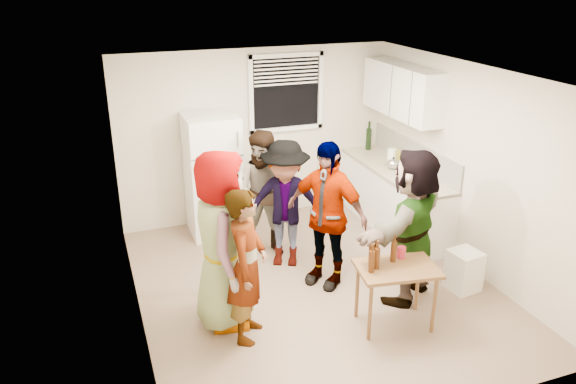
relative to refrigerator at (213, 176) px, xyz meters
name	(u,v)px	position (x,y,z in m)	size (l,w,h in m)	color
room	(314,286)	(0.75, -1.88, -0.85)	(4.00, 4.50, 2.50)	beige
window	(286,93)	(1.20, 0.33, 1.00)	(1.12, 0.10, 1.06)	white
refrigerator	(213,176)	(0.00, 0.00, 0.00)	(0.70, 0.70, 1.70)	white
counter_lower	(393,199)	(2.45, -0.73, -0.42)	(0.60, 2.20, 0.86)	white
countertop	(396,170)	(2.45, -0.73, 0.03)	(0.64, 2.22, 0.04)	#C1B797
backsplash	(414,154)	(2.74, -0.73, 0.23)	(0.03, 2.20, 0.36)	beige
upper_cabinets	(402,91)	(2.58, -0.53, 1.10)	(0.34, 1.60, 0.70)	white
kettle	(393,169)	(2.40, -0.74, 0.05)	(0.23, 0.19, 0.19)	silver
paper_towel	(391,166)	(2.43, -0.63, 0.05)	(0.12, 0.12, 0.25)	white
wine_bottle	(368,149)	(2.50, 0.19, 0.05)	(0.08, 0.08, 0.33)	black
beer_bottle_counter	(415,185)	(2.35, -1.40, 0.05)	(0.06, 0.06, 0.21)	#47230C
blue_cup	(420,187)	(2.37, -1.47, 0.05)	(0.09, 0.09, 0.12)	#1333D9
picture_frame	(397,154)	(2.67, -0.37, 0.13)	(0.02, 0.19, 0.16)	#DAD444
trash_bin	(464,270)	(2.36, -2.52, -0.60)	(0.33, 0.33, 0.48)	white
serving_table	(393,324)	(1.24, -2.86, -0.85)	(0.81, 0.54, 0.69)	brown
beer_bottle_table	(375,264)	(1.05, -2.73, -0.16)	(0.05, 0.05, 0.21)	#47230C
red_cup	(401,257)	(1.38, -2.70, -0.16)	(0.09, 0.09, 0.12)	#BE253B
guest_grey	(226,320)	(-0.41, -2.19, -0.85)	(0.93, 1.91, 0.61)	gray
guest_stripe	(249,335)	(-0.25, -2.52, -0.85)	(0.59, 1.61, 0.39)	#141933
guest_back_left	(267,252)	(0.49, -0.86, -0.85)	(0.81, 1.66, 0.63)	#523322
guest_back_right	(285,263)	(0.62, -1.22, -0.85)	(1.05, 1.63, 0.61)	#46464B
guest_black	(324,281)	(0.91, -1.81, -0.85)	(1.03, 1.76, 0.43)	black
guest_orange	(406,295)	(1.66, -2.42, -0.85)	(1.64, 1.77, 0.52)	#CE753F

